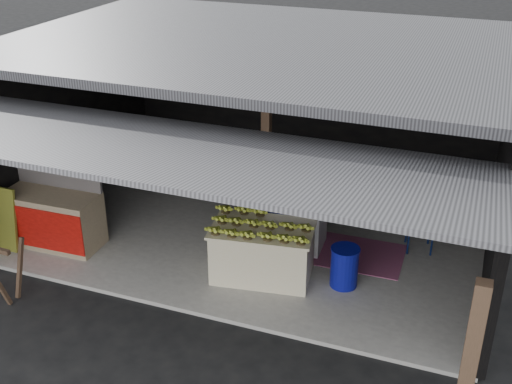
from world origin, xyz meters
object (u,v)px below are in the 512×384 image
at_px(water_barrel, 344,268).
at_px(plastic_chair, 421,215).
at_px(neighbor_stall, 52,216).
at_px(white_crate, 293,214).
at_px(banana_table, 262,252).

xyz_separation_m(water_barrel, plastic_chair, (0.80, 1.41, 0.25)).
distance_m(neighbor_stall, water_barrel, 4.40).
bearing_deg(white_crate, water_barrel, -41.60).
relative_size(white_crate, neighbor_stall, 0.68).
height_order(white_crate, water_barrel, white_crate).
xyz_separation_m(white_crate, neighbor_stall, (-3.39, -1.22, -0.06)).
distance_m(water_barrel, plastic_chair, 1.64).
distance_m(neighbor_stall, plastic_chair, 5.50).
distance_m(white_crate, neighbor_stall, 3.60).
relative_size(white_crate, plastic_chair, 1.16).
height_order(banana_table, plastic_chair, plastic_chair).
relative_size(neighbor_stall, water_barrel, 2.75).
bearing_deg(white_crate, banana_table, -100.77).
bearing_deg(water_barrel, plastic_chair, 60.53).
bearing_deg(banana_table, white_crate, 73.75).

